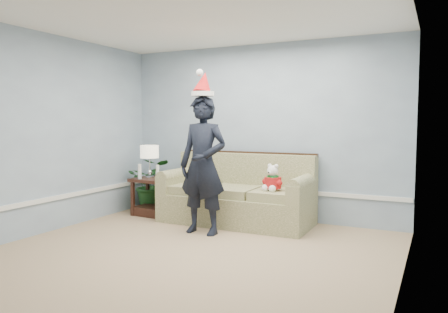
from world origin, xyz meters
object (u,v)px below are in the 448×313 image
object	(u,v)px
sofa	(237,198)
houseplant	(154,184)
table_lamp	(149,153)
teddy_bear	(273,181)
side_table	(153,201)
man	(203,165)

from	to	relation	value
sofa	houseplant	bearing A→B (deg)	171.77
sofa	table_lamp	bearing A→B (deg)	-175.16
teddy_bear	table_lamp	bearing A→B (deg)	-167.56
sofa	houseplant	world-z (taller)	sofa
sofa	table_lamp	world-z (taller)	table_lamp
side_table	houseplant	world-z (taller)	houseplant
table_lamp	houseplant	world-z (taller)	table_lamp
houseplant	teddy_bear	xyz separation A→B (m)	(2.32, -0.44, 0.24)
side_table	houseplant	distance (m)	0.50
man	sofa	bearing A→B (deg)	80.69
sofa	table_lamp	distance (m)	1.64
side_table	teddy_bear	world-z (taller)	teddy_bear
houseplant	man	size ratio (longest dim) A/B	0.48
table_lamp	houseplant	xyz separation A→B (m)	(-0.19, 0.37, -0.56)
side_table	table_lamp	distance (m)	0.77
side_table	houseplant	size ratio (longest dim) A/B	0.73
sofa	houseplant	distance (m)	1.71
man	side_table	bearing A→B (deg)	153.96
man	teddy_bear	xyz separation A→B (m)	(0.77, 0.60, -0.24)
side_table	table_lamp	bearing A→B (deg)	174.77
sofa	side_table	size ratio (longest dim) A/B	3.42
table_lamp	houseplant	distance (m)	0.70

